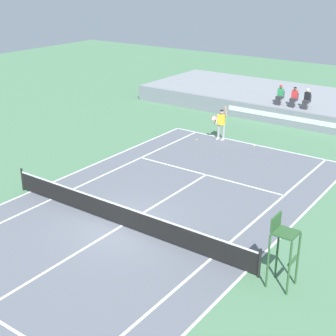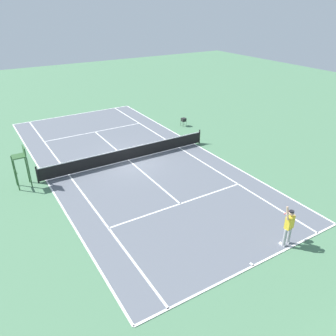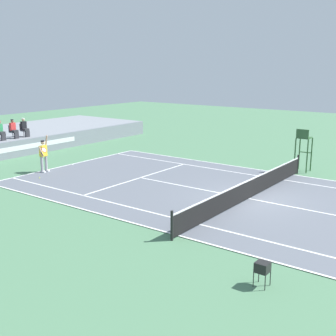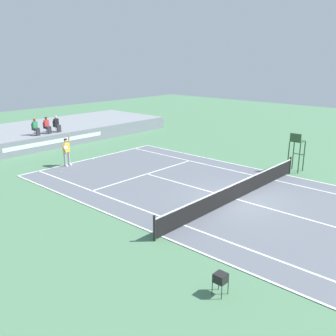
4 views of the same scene
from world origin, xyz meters
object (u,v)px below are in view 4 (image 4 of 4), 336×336
Objects in this scene: spectator_seated_0 at (36,127)px; ball_hopper at (221,278)px; spectator_seated_1 at (47,126)px; tennis_player at (66,151)px; spectator_seated_2 at (57,124)px; umpire_chair at (297,147)px; tennis_ball at (61,172)px.

spectator_seated_0 reaches higher than ball_hopper.
spectator_seated_1 is 6.18m from tennis_player.
tennis_player is (-2.10, -5.77, -0.73)m from spectator_seated_1.
tennis_player is at bearing -117.19° from spectator_seated_2.
umpire_chair reaches higher than ball_hopper.
spectator_seated_1 is 1.81× the size of ball_hopper.
tennis_ball is at bearing 132.92° from umpire_chair.
spectator_seated_1 is at bearing 111.20° from umpire_chair.
spectator_seated_2 is (1.84, 0.00, 0.00)m from spectator_seated_0.
spectator_seated_1 reaches higher than tennis_ball.
tennis_player is 0.85× the size of umpire_chair.
spectator_seated_0 is at bearing 180.00° from spectator_seated_1.
umpire_chair is at bearing -68.80° from spectator_seated_1.
tennis_player is at bearing -110.00° from spectator_seated_1.
spectator_seated_2 is at bearing 0.00° from spectator_seated_1.
spectator_seated_0 is 0.52× the size of umpire_chair.
tennis_player is 30.63× the size of tennis_ball.
tennis_player is (-1.12, -5.77, -0.73)m from spectator_seated_0.
spectator_seated_0 is at bearing 71.85° from tennis_ball.
spectator_seated_2 is at bearing 0.00° from spectator_seated_0.
tennis_ball is (-1.08, -0.95, -0.96)m from tennis_player.
umpire_chair reaches higher than tennis_player.
tennis_ball is 0.03× the size of umpire_chair.
spectator_seated_2 is at bearing 58.95° from tennis_ball.
spectator_seated_0 is 5.92m from tennis_player.
spectator_seated_0 is at bearing 180.00° from spectator_seated_2.
spectator_seated_0 is 18.60× the size of tennis_ball.
spectator_seated_0 reaches higher than tennis_player.
spectator_seated_0 and spectator_seated_2 have the same top height.
spectator_seated_2 is 18.60× the size of tennis_ball.
umpire_chair reaches higher than tennis_ball.
tennis_player is at bearing 127.27° from umpire_chair.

